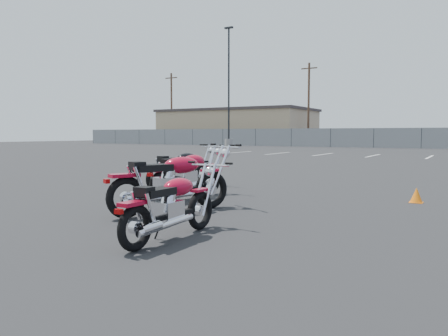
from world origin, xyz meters
The scene contains 12 objects.
ground centered at (0.00, 0.00, 0.00)m, with size 120.00×120.00×0.00m, color black.
motorcycle_front_red centered at (-0.62, 0.60, 0.48)m, with size 0.84×2.18×1.06m.
motorcycle_second_black centered at (-1.66, 1.82, 0.47)m, with size 0.91×2.09×1.03m.
motorcycle_third_red centered at (0.02, -0.78, 0.51)m, with size 1.36×2.22×1.12m.
motorcycle_rear_red centered at (1.09, -2.21, 0.41)m, with size 0.72×1.85×0.91m.
training_cone_near centered at (3.32, 2.40, 0.14)m, with size 0.24×0.24×0.28m.
light_pole_west centered at (-15.36, 28.14, 2.84)m, with size 0.80×0.70×10.78m.
chainlink_fence centered at (0.00, 35.00, 0.90)m, with size 80.06×0.06×1.80m.
tan_building_west centered at (-22.00, 42.00, 2.16)m, with size 18.40×10.40×4.30m.
utility_pole_a centered at (-30.00, 39.00, 4.69)m, with size 1.80×0.24×9.00m.
utility_pole_b centered at (-12.00, 40.00, 4.69)m, with size 1.80×0.24×9.00m.
parking_line_stripes centered at (-2.50, 20.00, 0.00)m, with size 15.12×4.00×0.01m.
Camera 1 is at (4.28, -6.41, 1.29)m, focal length 35.00 mm.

